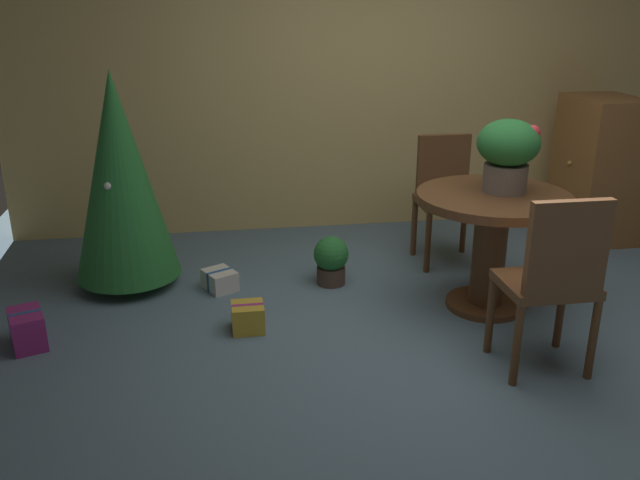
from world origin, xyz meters
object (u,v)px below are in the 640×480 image
gift_box_gold (248,317)px  potted_plant (331,259)px  gift_box_cream (220,280)px  wooden_cabinet (598,169)px  flower_vase (508,151)px  holiday_tree (120,177)px  wooden_chair_near (554,276)px  wooden_chair_far (446,191)px  round_dining_table (491,229)px  gift_box_purple (27,329)px

gift_box_gold → potted_plant: bearing=45.0°
potted_plant → gift_box_cream: bearing=178.9°
gift_box_gold → wooden_cabinet: bearing=23.3°
flower_vase → potted_plant: size_ratio=1.30×
wooden_cabinet → potted_plant: 2.45m
holiday_tree → potted_plant: bearing=-7.8°
wooden_chair_near → gift_box_cream: 2.23m
holiday_tree → potted_plant: holiday_tree is taller
flower_vase → potted_plant: 1.40m
wooden_chair_far → wooden_chair_near: bearing=-90.0°
round_dining_table → flower_vase: size_ratio=2.13×
flower_vase → wooden_cabinet: (1.31, 1.13, -0.44)m
wooden_chair_near → wooden_cabinet: size_ratio=0.85×
holiday_tree → round_dining_table: bearing=-17.0°
flower_vase → wooden_chair_near: size_ratio=0.45×
wooden_cabinet → potted_plant: bearing=-164.3°
holiday_tree → gift_box_purple: (-0.48, -0.80, -0.67)m
round_dining_table → gift_box_purple: bearing=-178.1°
gift_box_purple → wooden_cabinet: 4.41m
holiday_tree → potted_plant: 1.53m
flower_vase → wooden_chair_near: (-0.08, -0.86, -0.46)m
flower_vase → gift_box_purple: (-2.89, -0.14, -0.92)m
wooden_chair_far → gift_box_purple: wooden_chair_far is taller
round_dining_table → gift_box_cream: size_ratio=3.41×
round_dining_table → potted_plant: round_dining_table is taller
round_dining_table → flower_vase: bearing=29.3°
gift_box_cream → gift_box_purple: bearing=-150.3°
gift_box_gold → wooden_chair_near: bearing=-25.0°
gift_box_purple → wooden_cabinet: bearing=16.8°
wooden_chair_far → gift_box_gold: bearing=-148.1°
wooden_chair_near → wooden_cabinet: 2.43m
gift_box_cream → gift_box_gold: bearing=-75.6°
round_dining_table → wooden_cabinet: size_ratio=0.82×
flower_vase → wooden_cabinet: bearing=40.6°
wooden_chair_far → holiday_tree: bearing=-176.1°
gift_box_cream → gift_box_gold: 0.65m
holiday_tree → gift_box_gold: 1.32m
wooden_chair_near → round_dining_table: bearing=90.0°
gift_box_purple → gift_box_cream: 1.27m
wooden_chair_far → potted_plant: (-0.93, -0.35, -0.35)m
wooden_chair_near → gift_box_cream: bearing=141.6°
wooden_chair_far → gift_box_gold: size_ratio=4.83×
holiday_tree → wooden_cabinet: size_ratio=1.27×
gift_box_cream → potted_plant: (0.77, -0.01, 0.11)m
flower_vase → wooden_chair_near: 0.98m
flower_vase → gift_box_purple: bearing=-177.2°
round_dining_table → wooden_chair_near: bearing=-90.0°
wooden_chair_near → wooden_chair_far: bearing=90.0°
flower_vase → wooden_chair_near: flower_vase is taller
holiday_tree → wooden_cabinet: holiday_tree is taller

